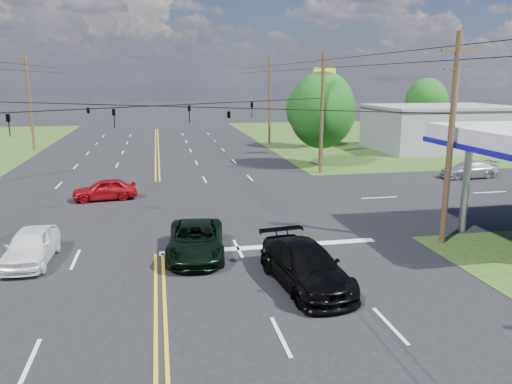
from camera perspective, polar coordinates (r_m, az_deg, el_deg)
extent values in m
plane|color=black|center=(30.07, -11.11, -1.87)|extent=(280.00, 280.00, 0.00)
cube|color=#214616|center=(70.75, 18.54, 6.09)|extent=(46.00, 48.00, 0.03)
cube|color=silver|center=(22.93, 1.66, -6.28)|extent=(10.00, 0.50, 0.02)
cube|color=gray|center=(57.71, 20.19, 6.79)|extent=(14.00, 10.00, 4.40)
cylinder|color=#A5A5AA|center=(26.72, 22.84, 0.63)|extent=(0.36, 0.36, 4.65)
cylinder|color=#48301E|center=(24.02, 21.34, 5.37)|extent=(0.28, 0.28, 9.50)
cube|color=#48301E|center=(23.89, 22.13, 14.79)|extent=(1.60, 0.12, 0.12)
cube|color=#48301E|center=(23.86, 21.97, 12.88)|extent=(1.20, 0.10, 0.10)
cylinder|color=#48301E|center=(40.31, 7.54, 8.81)|extent=(0.28, 0.28, 9.50)
cube|color=#48301E|center=(40.24, 7.71, 14.43)|extent=(1.60, 0.12, 0.12)
cube|color=#48301E|center=(40.22, 7.67, 13.29)|extent=(1.20, 0.10, 0.10)
cylinder|color=#48301E|center=(58.67, -24.43, 9.27)|extent=(0.28, 0.28, 10.00)
cube|color=#48301E|center=(58.64, -24.82, 13.35)|extent=(1.60, 0.12, 0.12)
cube|color=#48301E|center=(58.62, -24.75, 12.57)|extent=(1.20, 0.10, 0.10)
cylinder|color=#48301E|center=(58.60, 1.55, 10.39)|extent=(0.28, 0.28, 10.00)
cube|color=#48301E|center=(58.57, 1.57, 14.50)|extent=(1.60, 0.12, 0.12)
cube|color=#48301E|center=(58.55, 1.57, 13.71)|extent=(1.20, 0.10, 0.10)
imported|color=black|center=(25.59, -26.41, 6.84)|extent=(0.17, 0.21, 1.05)
imported|color=black|center=(27.85, -15.90, 8.06)|extent=(0.17, 0.21, 1.05)
imported|color=black|center=(30.69, -7.63, 8.84)|extent=(0.17, 0.21, 1.05)
imported|color=black|center=(34.27, -0.48, 9.36)|extent=(0.17, 0.21, 1.05)
imported|color=black|center=(32.13, -18.63, 8.95)|extent=(1.24, 0.26, 0.50)
imported|color=black|center=(26.74, -3.13, 8.94)|extent=(1.24, 0.26, 0.50)
cylinder|color=black|center=(30.03, 14.68, 15.09)|extent=(0.04, 100.00, 0.04)
cylinder|color=black|center=(30.01, 14.62, 13.95)|extent=(0.04, 100.00, 0.04)
cylinder|color=#48301E|center=(43.78, 7.42, 5.04)|extent=(0.36, 0.36, 3.30)
ellipsoid|color=#124612|center=(43.46, 7.54, 9.26)|extent=(5.70, 5.70, 6.60)
cylinder|color=#48301E|center=(55.90, 5.96, 6.53)|extent=(0.36, 0.36, 2.86)
ellipsoid|color=#124612|center=(55.67, 6.02, 9.39)|extent=(4.94, 4.94, 5.72)
cylinder|color=#48301E|center=(68.37, 18.72, 7.17)|extent=(0.36, 0.36, 3.08)
ellipsoid|color=#124612|center=(68.18, 18.91, 9.68)|extent=(5.32, 5.32, 6.16)
imported|color=black|center=(21.76, -6.90, -5.46)|extent=(2.86, 5.34, 1.43)
imported|color=black|center=(18.63, 5.68, -8.39)|extent=(2.85, 5.63, 1.57)
imported|color=white|center=(22.83, -24.33, -5.64)|extent=(1.86, 4.31, 1.45)
imported|color=#9D0B11|center=(32.93, -16.89, 0.29)|extent=(4.10, 2.02, 1.34)
imported|color=#B2B2B7|center=(41.89, 23.11, 2.38)|extent=(4.51, 1.88, 1.30)
cylinder|color=#A5A5AA|center=(49.00, 7.69, 8.92)|extent=(0.20, 0.20, 8.51)
cube|color=yellow|center=(48.89, 7.82, 13.20)|extent=(2.33, 0.80, 1.17)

